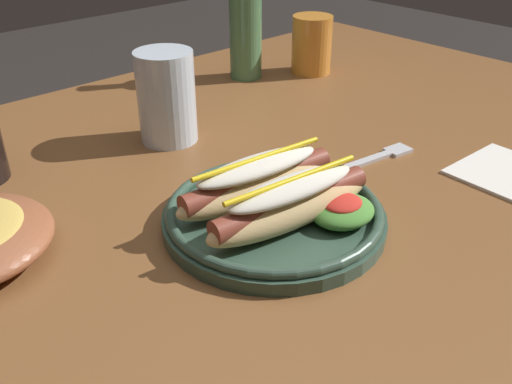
# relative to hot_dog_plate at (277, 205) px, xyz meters

# --- Properties ---
(dining_table) EXTENTS (1.41, 1.03, 0.74)m
(dining_table) POSITION_rel_hot_dog_plate_xyz_m (0.08, 0.07, -0.11)
(dining_table) COLOR brown
(dining_table) RESTS_ON ground_plane
(hot_dog_plate) EXTENTS (0.25, 0.25, 0.08)m
(hot_dog_plate) POSITION_rel_hot_dog_plate_xyz_m (0.00, 0.00, 0.00)
(hot_dog_plate) COLOR #334C3D
(hot_dog_plate) RESTS_ON dining_table
(fork) EXTENTS (0.12, 0.04, 0.00)m
(fork) POSITION_rel_hot_dog_plate_xyz_m (0.23, 0.02, -0.02)
(fork) COLOR silver
(fork) RESTS_ON dining_table
(water_cup) EXTENTS (0.08, 0.08, 0.13)m
(water_cup) POSITION_rel_hot_dog_plate_xyz_m (0.04, 0.27, 0.04)
(water_cup) COLOR silver
(water_cup) RESTS_ON dining_table
(extra_cup) EXTENTS (0.08, 0.08, 0.11)m
(extra_cup) POSITION_rel_hot_dog_plate_xyz_m (0.43, 0.35, 0.03)
(extra_cup) COLOR orange
(extra_cup) RESTS_ON dining_table
(glass_bottle) EXTENTS (0.06, 0.06, 0.26)m
(glass_bottle) POSITION_rel_hot_dog_plate_xyz_m (0.32, 0.41, 0.07)
(glass_bottle) COLOR #4C7F51
(glass_bottle) RESTS_ON dining_table
(napkin) EXTENTS (0.13, 0.12, 0.00)m
(napkin) POSITION_rel_hot_dog_plate_xyz_m (0.31, -0.12, -0.02)
(napkin) COLOR white
(napkin) RESTS_ON dining_table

